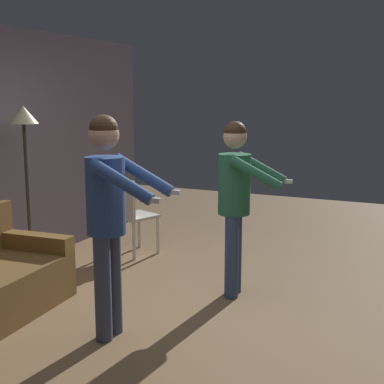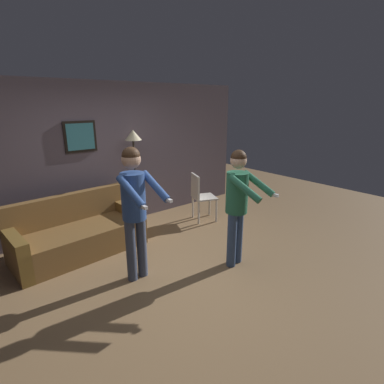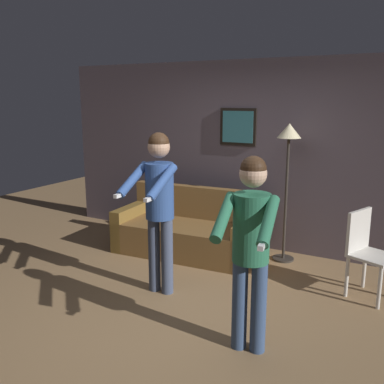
% 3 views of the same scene
% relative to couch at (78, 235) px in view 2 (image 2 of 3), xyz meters
% --- Properties ---
extents(ground_plane, '(12.00, 12.00, 0.00)m').
position_rel_couch_xyz_m(ground_plane, '(0.74, -1.44, -0.28)').
color(ground_plane, olive).
extents(back_wall_assembly, '(6.40, 0.09, 2.60)m').
position_rel_couch_xyz_m(back_wall_assembly, '(0.74, 0.72, 1.03)').
color(back_wall_assembly, '#5E525E').
rests_on(back_wall_assembly, ground_plane).
extents(couch, '(1.95, 0.98, 0.87)m').
position_rel_couch_xyz_m(couch, '(0.00, 0.00, 0.00)').
color(couch, brown).
rests_on(couch, ground_plane).
extents(torchiere_lamp, '(0.30, 0.30, 1.78)m').
position_rel_couch_xyz_m(torchiere_lamp, '(1.24, 0.37, 1.17)').
color(torchiere_lamp, '#332D28').
rests_on(torchiere_lamp, ground_plane).
extents(person_standing_left, '(0.45, 0.70, 1.75)m').
position_rel_couch_xyz_m(person_standing_left, '(0.34, -1.22, 0.79)').
color(person_standing_left, '#414C67').
rests_on(person_standing_left, ground_plane).
extents(person_standing_right, '(0.50, 0.64, 1.66)m').
position_rel_couch_xyz_m(person_standing_right, '(1.60, -1.79, 0.72)').
color(person_standing_right, '#364D75').
rests_on(person_standing_right, ground_plane).
extents(dining_chair_distant, '(0.54, 0.54, 0.93)m').
position_rel_couch_xyz_m(dining_chair_distant, '(2.31, -0.22, 0.25)').
color(dining_chair_distant, silver).
rests_on(dining_chair_distant, ground_plane).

